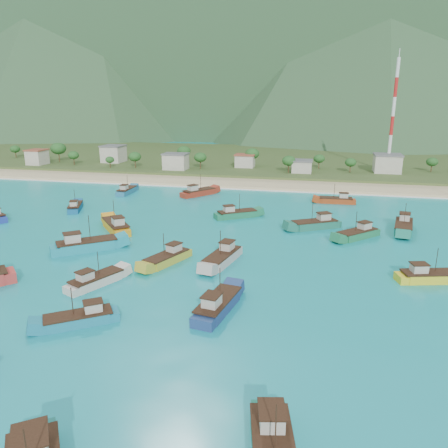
% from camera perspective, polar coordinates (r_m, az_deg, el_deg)
% --- Properties ---
extents(ground, '(600.00, 600.00, 0.00)m').
position_cam_1_polar(ground, '(78.66, -7.88, -5.34)').
color(ground, '#0C8187').
rests_on(ground, ground).
extents(beach, '(400.00, 18.00, 1.20)m').
position_cam_1_polar(beach, '(152.42, 2.51, 5.28)').
color(beach, beige).
rests_on(beach, ground).
extents(land, '(400.00, 110.00, 2.40)m').
position_cam_1_polar(land, '(211.98, 5.49, 8.27)').
color(land, '#385123').
rests_on(land, ground).
extents(surf_line, '(400.00, 2.50, 0.08)m').
position_cam_1_polar(surf_line, '(143.26, 1.83, 4.58)').
color(surf_line, white).
rests_on(surf_line, ground).
extents(mountains, '(1520.00, 440.00, 260.00)m').
position_cam_1_polar(mountains, '(480.74, 7.96, 25.31)').
color(mountains, slate).
rests_on(mountains, ground).
extents(village, '(205.02, 22.33, 6.89)m').
position_cam_1_polar(village, '(172.53, 9.43, 7.88)').
color(village, beige).
rests_on(village, ground).
extents(vegetation, '(276.38, 25.38, 8.73)m').
position_cam_1_polar(vegetation, '(177.23, 1.31, 8.45)').
color(vegetation, '#235623').
rests_on(vegetation, ground).
extents(radio_tower, '(1.20, 1.20, 41.16)m').
position_cam_1_polar(radio_tower, '(178.20, 21.19, 12.99)').
color(radio_tower, red).
rests_on(radio_tower, ground).
extents(boat_0, '(11.64, 8.77, 6.80)m').
position_cam_1_polar(boat_0, '(101.49, 11.82, -0.10)').
color(boat_0, '#1D6955').
rests_on(boat_0, ground).
extents(boat_1, '(10.64, 11.63, 7.21)m').
position_cam_1_polar(boat_1, '(100.61, -13.93, -0.33)').
color(boat_1, orange).
rests_on(boat_1, ground).
extents(boat_2, '(5.51, 12.20, 6.96)m').
position_cam_1_polar(boat_2, '(105.43, 22.40, -0.37)').
color(boat_2, '#1C7762').
rests_on(boat_2, ground).
extents(boat_5, '(10.77, 5.65, 6.11)m').
position_cam_1_polar(boat_5, '(78.40, 25.24, -6.31)').
color(boat_5, yellow).
rests_on(boat_5, ground).
extents(boat_8, '(12.21, 10.72, 7.45)m').
position_cam_1_polar(boat_8, '(89.08, -17.62, -2.73)').
color(boat_8, teal).
rests_on(boat_8, ground).
extents(boat_10, '(10.72, 8.55, 6.35)m').
position_cam_1_polar(boat_10, '(108.52, 1.62, 1.25)').
color(boat_10, '#186E49').
rests_on(boat_10, ground).
extents(boat_11, '(9.58, 11.41, 6.86)m').
position_cam_1_polar(boat_11, '(133.67, -3.37, 4.10)').
color(boat_11, maroon).
rests_on(boat_11, ground).
extents(boat_12, '(3.24, 10.29, 6.04)m').
position_cam_1_polar(boat_12, '(139.90, -12.57, 4.22)').
color(boat_12, '#236A8E').
rests_on(boat_12, ground).
extents(boat_16, '(10.25, 3.40, 5.99)m').
position_cam_1_polar(boat_16, '(127.57, 14.48, 2.96)').
color(boat_16, '#9E3815').
rests_on(boat_16, ground).
extents(boat_18, '(9.56, 7.92, 5.72)m').
position_cam_1_polar(boat_18, '(61.48, -18.28, -11.76)').
color(boat_18, teal).
rests_on(boat_18, ground).
extents(boat_20, '(6.76, 10.15, 5.81)m').
position_cam_1_polar(boat_20, '(72.61, -16.43, -7.18)').
color(boat_20, beige).
rests_on(boat_20, ground).
extents(boat_24, '(5.50, 11.73, 6.67)m').
position_cam_1_polar(boat_24, '(78.86, -0.20, -4.49)').
color(boat_24, '#B8ACA6').
rests_on(boat_24, ground).
extents(boat_25, '(6.72, 10.82, 6.16)m').
position_cam_1_polar(boat_25, '(79.44, -7.41, -4.54)').
color(boat_25, gold).
rests_on(boat_25, ground).
extents(boat_27, '(6.36, 9.96, 5.68)m').
position_cam_1_polar(boat_27, '(122.62, -18.85, 2.06)').
color(boat_27, '#105484').
rests_on(boat_27, ground).
extents(boat_29, '(5.02, 11.48, 6.56)m').
position_cam_1_polar(boat_29, '(61.61, -0.84, -10.66)').
color(boat_29, navy).
rests_on(boat_29, ground).
extents(boat_30, '(9.71, 9.84, 6.31)m').
position_cam_1_polar(boat_30, '(96.85, 17.06, -1.31)').
color(boat_30, '#1C7147').
rests_on(boat_30, ground).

